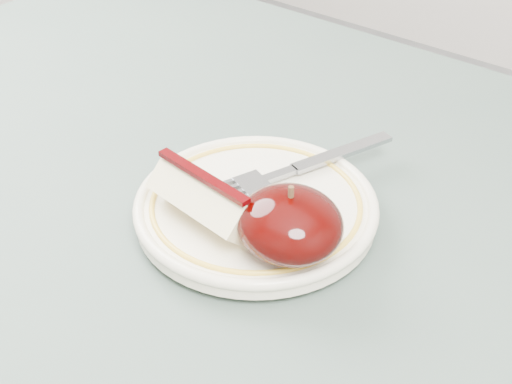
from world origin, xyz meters
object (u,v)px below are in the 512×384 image
Objects in this scene: fork at (293,170)px; apple_half at (290,224)px; plate at (256,207)px; table at (113,329)px.

apple_half is at bearing -125.33° from fork.
apple_half is at bearing -28.75° from plate.
apple_half reaches higher than table.
fork is at bearing 62.86° from table.
plate is 0.05m from fork.
fork is at bearing 124.25° from apple_half.
table is 0.16m from plate.
fork is (-0.05, 0.07, -0.02)m from apple_half.
table is at bearing 173.29° from fork.
plate is at bearing 52.87° from table.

